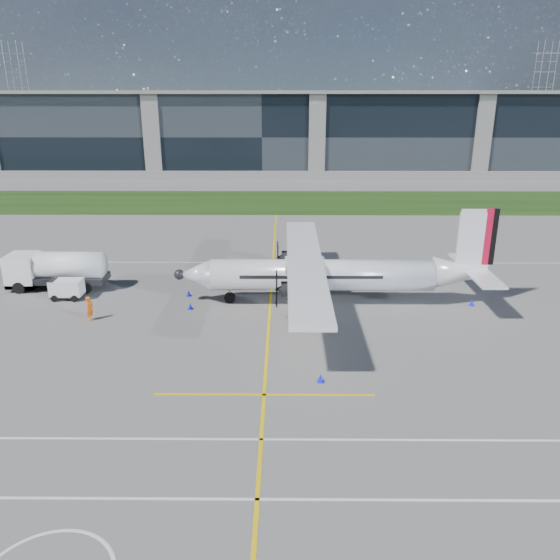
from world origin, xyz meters
The scene contains 17 objects.
ground centered at (0.00, 40.00, 0.00)m, with size 400.00×400.00×0.00m, color #575452.
grass_strip centered at (0.00, 48.00, 0.02)m, with size 400.00×18.00×0.04m, color #18340E.
terminal_building centered at (0.00, 80.00, 7.50)m, with size 120.00×20.00×15.00m, color black.
tree_line centered at (0.00, 140.00, 3.00)m, with size 400.00×6.00×6.00m, color black.
pylon_west centered at (-80.00, 150.00, 15.00)m, with size 9.00×4.60×30.00m, color gray, non-canonical shape.
pylon_east centered at (85.00, 150.00, 15.00)m, with size 9.00×4.60×30.00m, color gray, non-canonical shape.
yellow_taxiway_centerline centered at (3.00, 10.00, 0.01)m, with size 0.20×70.00×0.01m, color yellow.
white_lane_line centered at (0.00, -14.00, 0.01)m, with size 90.00×0.15×0.01m, color white.
turboprop_aircraft centered at (7.85, 7.52, 3.72)m, with size 23.95×24.83×7.45m, color white, non-canonical shape.
fuel_tanker_truck centered at (-15.25, 10.70, 1.57)m, with size 8.38×2.72×3.14m, color white, non-canonical shape.
baggage_tug centered at (-13.06, 8.36, 0.78)m, with size 2.60×1.56×1.56m, color silver, non-canonical shape.
ground_crew_person centered at (-9.81, 4.12, 1.03)m, with size 0.84×0.60×2.06m, color #F25907.
safety_cone_nose_stbd centered at (-3.58, 8.97, 0.25)m, with size 0.36×0.36×0.50m, color #0E16F3.
safety_cone_nose_port centered at (-3.00, 6.21, 0.25)m, with size 0.36×0.36×0.50m, color #0E16F3.
safety_cone_portwing centered at (6.15, -4.58, 0.25)m, with size 0.36×0.36×0.50m, color #0E16F3.
safety_cone_tail centered at (18.47, 7.09, 0.25)m, with size 0.36×0.36×0.50m, color #0E16F3.
safety_cone_stbdwing centered at (5.63, 20.18, 0.25)m, with size 0.36×0.36×0.50m, color #0E16F3.
Camera 1 is at (4.05, -31.84, 15.61)m, focal length 35.00 mm.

